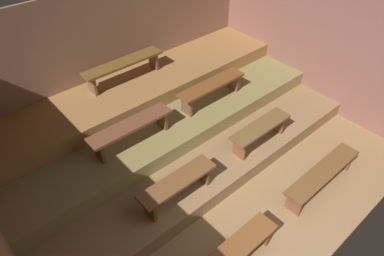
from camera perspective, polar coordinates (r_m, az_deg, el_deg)
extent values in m
cube|color=#9B754C|center=(6.22, 0.43, -5.35)|extent=(7.00, 5.32, 0.08)
cube|color=#8D654E|center=(6.99, -12.39, 12.62)|extent=(7.00, 0.06, 2.53)
cube|color=#8A584E|center=(7.53, 19.13, 13.43)|extent=(0.06, 5.32, 2.53)
cube|color=#957149|center=(6.44, -3.27, -1.21)|extent=(6.20, 3.26, 0.28)
cube|color=olive|center=(6.57, -6.01, 2.76)|extent=(6.20, 2.29, 0.28)
cube|color=#A47240|center=(6.76, -8.77, 6.63)|extent=(6.20, 1.27, 0.28)
cube|color=brown|center=(4.63, 5.86, -20.54)|extent=(1.66, 0.32, 0.05)
cube|color=brown|center=(5.11, 11.51, -16.74)|extent=(0.05, 0.26, 0.35)
cube|color=brown|center=(5.84, 21.05, -6.84)|extent=(1.66, 0.32, 0.05)
cube|color=brown|center=(5.53, 16.63, -12.00)|extent=(0.05, 0.26, 0.35)
cube|color=brown|center=(6.47, 23.93, -4.82)|extent=(0.05, 0.26, 0.35)
cube|color=brown|center=(4.96, -2.43, -8.83)|extent=(1.25, 0.32, 0.05)
cube|color=brown|center=(4.94, -7.03, -13.21)|extent=(0.05, 0.26, 0.35)
cube|color=brown|center=(5.33, 1.87, -7.52)|extent=(0.05, 0.26, 0.35)
cube|color=brown|center=(5.94, 11.40, 0.21)|extent=(1.25, 0.32, 0.05)
cube|color=brown|center=(5.76, 7.93, -3.43)|extent=(0.05, 0.26, 0.35)
cube|color=brown|center=(6.39, 14.06, 0.77)|extent=(0.05, 0.26, 0.35)
cube|color=brown|center=(5.50, -10.18, 0.52)|extent=(1.45, 0.32, 0.05)
cube|color=brown|center=(5.44, -15.23, -3.78)|extent=(0.05, 0.26, 0.35)
cube|color=brown|center=(5.87, -5.07, 1.52)|extent=(0.05, 0.26, 0.35)
cube|color=brown|center=(6.37, 3.28, 7.27)|extent=(1.45, 0.32, 0.05)
cube|color=brown|center=(6.14, -0.87, 3.71)|extent=(0.05, 0.26, 0.35)
cube|color=brown|center=(6.85, 6.89, 7.65)|extent=(0.05, 0.26, 0.35)
cube|color=brown|center=(6.60, -11.42, 10.63)|extent=(1.61, 0.32, 0.05)
cube|color=brown|center=(6.44, -16.32, 6.90)|extent=(0.05, 0.26, 0.35)
cube|color=brown|center=(7.00, -6.43, 11.18)|extent=(0.05, 0.26, 0.35)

